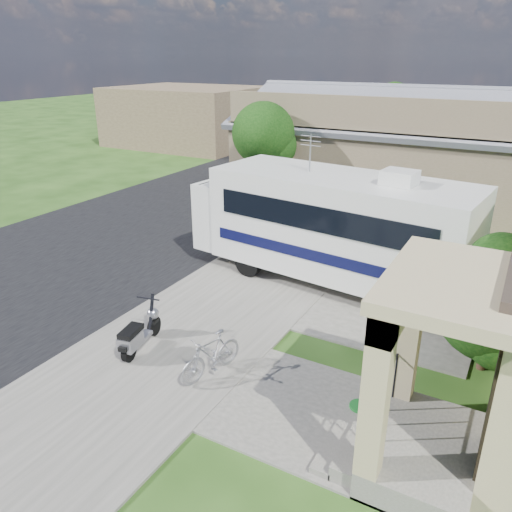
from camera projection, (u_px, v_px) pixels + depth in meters
The scene contains 18 objects.
ground at pixel (222, 350), 11.28m from camera, with size 120.00×120.00×0.00m, color #1D3C10.
street_slab at pixel (202, 200), 22.75m from camera, with size 9.00×80.00×0.02m, color black.
sidewalk_slab at pixel (337, 221), 19.81m from camera, with size 4.00×80.00×0.06m, color #5A5751.
driveway_slab at pixel (351, 287), 14.24m from camera, with size 7.00×6.00×0.05m, color #5A5751.
walk_slab at pixel (330, 419), 9.11m from camera, with size 4.00×3.00×0.05m, color #5A5751.
warehouse at pixel (393, 157), 21.83m from camera, with size 12.50×8.40×5.04m.
distant_bldg_far at pixel (188, 116), 35.99m from camera, with size 10.00×8.00×4.00m, color brown.
distant_bldg_near at pixel (286, 108), 44.94m from camera, with size 8.00×7.00×3.20m, color brown.
street_tree_a at pixel (266, 137), 19.05m from camera, with size 2.44×2.40×4.58m.
street_tree_b at pixel (353, 109), 27.08m from camera, with size 2.44×2.40×4.73m.
street_tree_c at pixel (395, 102), 34.47m from camera, with size 2.44×2.40×4.42m.
motorhome at pixel (330, 223), 14.05m from camera, with size 8.31×3.45×4.14m.
shrub at pixel (498, 303), 10.06m from camera, with size 2.48×2.37×3.04m.
scooter at pixel (139, 333), 11.02m from camera, with size 0.68×1.61×1.06m.
bicycle at pixel (211, 357), 10.17m from camera, with size 0.44×1.56×0.94m, color #97969D.
pickup_truck at pixel (261, 176), 23.95m from camera, with size 2.43×5.28×1.47m, color silver.
van at pixel (308, 149), 30.01m from camera, with size 2.49×6.12×1.78m, color silver.
garden_hose at pixel (359, 410), 9.23m from camera, with size 0.39×0.39×0.17m, color #146822.
Camera 1 is at (5.38, -8.05, 6.23)m, focal length 35.00 mm.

